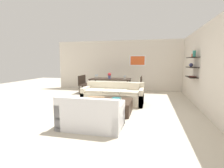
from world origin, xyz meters
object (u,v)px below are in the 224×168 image
Objects in this scene: dining_table at (110,80)px; dining_chair_right_far at (139,84)px; dining_chair_left_far at (86,82)px; wine_glass_right_near at (124,77)px; wine_glass_left_far at (97,75)px; apple_on_coffee_table at (104,99)px; candle_jar at (121,99)px; wine_glass_left_near at (96,76)px; decorative_bowl at (117,99)px; sofa_beige at (113,96)px; loveseat_white at (92,116)px; dining_chair_right_near at (138,85)px; wine_glass_right_far at (125,76)px; coffee_table at (113,107)px; dining_chair_left_near at (82,83)px; centerpiece_vase at (109,75)px.

dining_chair_right_far is at bearing 8.92° from dining_table.
dining_chair_left_far is at bearing 171.08° from dining_table.
dining_chair_left_far is at bearing 170.88° from wine_glass_right_near.
dining_chair_left_far reaches higher than dining_table.
wine_glass_left_far reaches higher than dining_chair_left_far.
dining_table reaches higher than apple_on_coffee_table.
dining_chair_left_far is 2.12m from wine_glass_right_near.
candle_jar is 3.32m from wine_glass_left_near.
decorative_bowl is 0.13m from candle_jar.
wine_glass_right_near is at bearing 85.25° from sofa_beige.
dining_table is (-0.56, 1.84, 0.39)m from sofa_beige.
loveseat_white is 7.64× the size of wine_glass_left_near.
loveseat_white is 4.54m from dining_chair_right_far.
wine_glass_left_near is at bearing -170.49° from dining_table.
wine_glass_left_near reaches higher than sofa_beige.
candle_jar is at bearing -60.30° from wine_glass_left_far.
wine_glass_right_far reaches higher than dining_chair_right_near.
wine_glass_right_far is at bearing 92.07° from coffee_table.
decorative_bowl is at bearing 178.06° from candle_jar.
dining_chair_right_near is (0.80, 1.62, 0.21)m from sofa_beige.
wine_glass_right_near reaches higher than dining_table.
apple_on_coffee_table is 3.12m from wine_glass_right_far.
loveseat_white is 1.42m from candle_jar.
decorative_bowl is 3.16m from dining_chair_right_far.
decorative_bowl is at bearing -85.89° from wine_glass_right_near.
wine_glass_right_far reaches higher than dining_chair_left_near.
dining_table is 0.73m from wine_glass_right_far.
dining_chair_left_near is at bearing -153.38° from wine_glass_left_far.
coffee_table is (0.23, 1.28, -0.10)m from loveseat_white.
wine_glass_right_far is (-0.11, 3.09, 0.68)m from coffee_table.
candle_jar is at bearing 14.67° from coffee_table.
sofa_beige is 1.54× the size of loveseat_white.
dining_chair_left_near is 4.65× the size of wine_glass_left_near.
dining_chair_left_near is (-1.88, 2.76, 0.09)m from apple_on_coffee_table.
centerpiece_vase reaches higher than wine_glass_left_far.
centerpiece_vase reaches higher than dining_chair_right_near.
sofa_beige is 2.04m from wine_glass_right_far.
dining_chair_right_near reaches higher than decorative_bowl.
candle_jar is at bearing -52.63° from dining_chair_left_far.
wine_glass_left_far reaches higher than dining_chair_right_near.
loveseat_white is 5.04× the size of decorative_bowl.
dining_table is (-0.81, 2.97, 0.49)m from coffee_table.
apple_on_coffee_table is at bearing -55.71° from dining_chair_left_near.
dining_chair_right_near is 5.75× the size of wine_glass_right_near.
decorative_bowl is (0.34, -1.07, 0.13)m from sofa_beige.
candle_jar is at bearing 71.36° from loveseat_white.
wine_glass_left_near is at bearing -90.00° from wine_glass_left_far.
apple_on_coffee_table is at bearing -68.44° from wine_glass_left_far.
wine_glass_right_near is at bearing -7.89° from centerpiece_vase.
wine_glass_right_far is at bearing 9.98° from centerpiece_vase.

